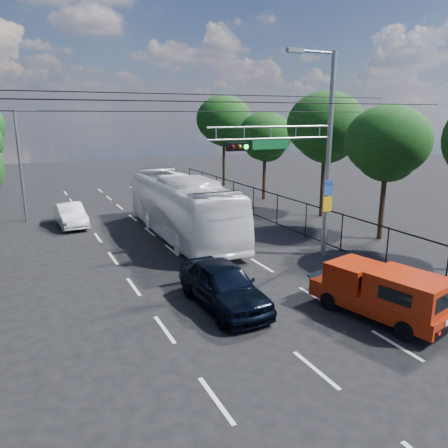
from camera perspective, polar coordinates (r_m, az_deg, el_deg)
ground at (r=12.79m, az=11.88°, el=-18.13°), size 120.00×120.00×0.00m
lane_markings at (r=24.42m, az=-8.37°, el=-2.11°), size 6.12×38.00×0.01m
signal_mast at (r=20.48m, az=10.88°, el=9.60°), size 6.43×0.39×9.50m
streetlight_left at (r=30.58m, az=-24.80°, el=7.53°), size 2.09×0.22×7.08m
utility_wires at (r=18.59m, az=-4.22°, el=15.53°), size 22.00×5.04×0.74m
fence_right at (r=25.81m, az=9.12°, el=1.10°), size 0.06×34.03×2.00m
tree_right_b at (r=25.17m, az=20.54°, el=9.35°), size 4.50×4.50×7.31m
tree_right_c at (r=29.99m, az=13.11°, el=11.79°), size 5.10×5.10×8.29m
tree_right_d at (r=35.57m, az=5.38°, el=10.97°), size 4.32×4.32×7.02m
tree_right_e at (r=42.67m, az=-0.01°, el=13.00°), size 5.28×5.28×8.58m
red_pickup at (r=15.82m, az=19.88°, el=-8.31°), size 2.79×5.07×1.79m
navy_hatchback at (r=15.82m, az=-0.09°, el=-7.95°), size 2.02×4.84×1.64m
white_bus at (r=24.86m, az=-5.60°, el=2.31°), size 3.10×12.31×3.41m
white_van at (r=28.79m, az=-19.44°, el=1.13°), size 1.73×4.31×1.39m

